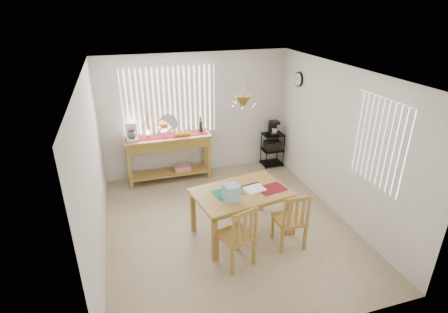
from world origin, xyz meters
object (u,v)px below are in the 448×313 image
object	(u,v)px
sideboard	(169,147)
wire_cart	(272,147)
chair_right	(291,220)
chair_left	(238,236)
cart_items	(273,128)
dining_table	(241,196)

from	to	relation	value
sideboard	wire_cart	size ratio (longest dim) A/B	2.26
wire_cart	chair_right	bearing A→B (deg)	-108.64
sideboard	chair_right	size ratio (longest dim) A/B	1.83
sideboard	chair_left	world-z (taller)	sideboard
sideboard	cart_items	xyz separation A→B (m)	(2.37, 0.03, 0.18)
wire_cart	chair_right	xyz separation A→B (m)	(-0.94, -2.78, 0.00)
chair_left	dining_table	bearing A→B (deg)	67.23
chair_left	sideboard	bearing A→B (deg)	100.01
wire_cart	cart_items	size ratio (longest dim) A/B	2.43
dining_table	wire_cart	bearing A→B (deg)	55.19
cart_items	chair_left	distance (m)	3.51
wire_cart	dining_table	world-z (taller)	dining_table
wire_cart	sideboard	bearing A→B (deg)	-179.59
sideboard	wire_cart	xyz separation A→B (m)	(2.37, 0.02, -0.28)
chair_right	dining_table	bearing A→B (deg)	139.08
chair_left	cart_items	bearing A→B (deg)	57.86
cart_items	chair_right	bearing A→B (deg)	-108.59
sideboard	chair_left	distance (m)	2.98
sideboard	cart_items	distance (m)	2.37
sideboard	cart_items	size ratio (longest dim) A/B	5.50
cart_items	dining_table	xyz separation A→B (m)	(-1.56, -2.25, -0.23)
chair_right	chair_left	bearing A→B (deg)	-170.20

